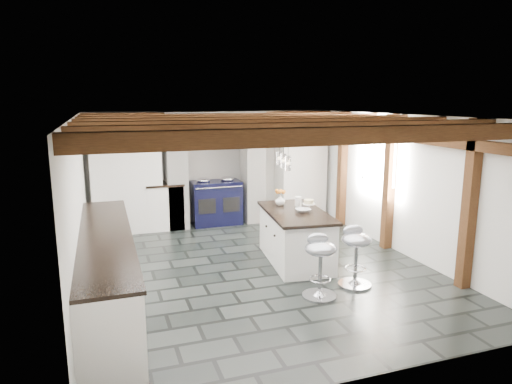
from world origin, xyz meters
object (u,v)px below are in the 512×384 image
object	(u,v)px
kitchen_island	(295,236)
bar_stool_far	(320,259)
range_cooker	(216,202)
bar_stool_near	(356,249)

from	to	relation	value
kitchen_island	bar_stool_far	world-z (taller)	kitchen_island
range_cooker	bar_stool_near	size ratio (longest dim) A/B	1.18
range_cooker	bar_stool_near	distance (m)	3.90
kitchen_island	bar_stool_near	world-z (taller)	kitchen_island
bar_stool_far	range_cooker	bearing A→B (deg)	108.18
bar_stool_near	bar_stool_far	world-z (taller)	bar_stool_near
bar_stool_near	bar_stool_far	size ratio (longest dim) A/B	1.01
range_cooker	bar_stool_far	distance (m)	3.95
kitchen_island	bar_stool_near	size ratio (longest dim) A/B	2.07
range_cooker	bar_stool_far	size ratio (longest dim) A/B	1.19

